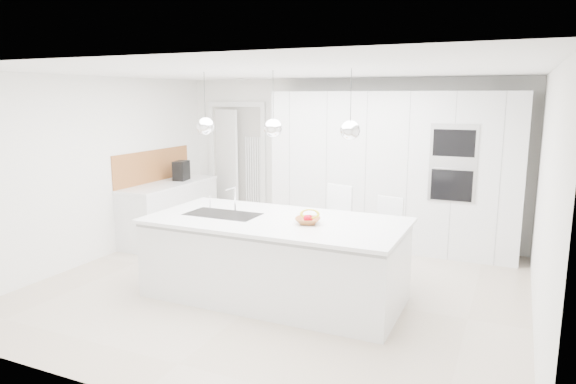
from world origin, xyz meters
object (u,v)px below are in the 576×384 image
at_px(fruit_bowl, 308,221).
at_px(bar_stool_right, 387,242).
at_px(espresso_machine, 181,171).
at_px(bar_stool_left, 336,233).
at_px(island_base, 274,261).

xyz_separation_m(fruit_bowl, bar_stool_right, (0.64, 0.94, -0.41)).
bearing_deg(espresso_machine, bar_stool_right, -25.33).
relative_size(fruit_bowl, bar_stool_right, 0.26).
bearing_deg(bar_stool_left, espresso_machine, 178.32).
xyz_separation_m(fruit_bowl, espresso_machine, (-2.94, 1.81, 0.12)).
relative_size(island_base, bar_stool_left, 2.46).
xyz_separation_m(fruit_bowl, bar_stool_left, (-0.00, 0.93, -0.36)).
bearing_deg(bar_stool_left, bar_stool_right, 16.05).
bearing_deg(bar_stool_right, fruit_bowl, -113.51).
distance_m(espresso_machine, bar_stool_left, 3.10).
xyz_separation_m(espresso_machine, bar_stool_right, (3.57, -0.88, -0.53)).
height_order(fruit_bowl, bar_stool_right, bar_stool_right).
distance_m(espresso_machine, bar_stool_right, 3.72).
xyz_separation_m(island_base, bar_stool_right, (1.04, 0.93, 0.09)).
height_order(espresso_machine, bar_stool_right, espresso_machine).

